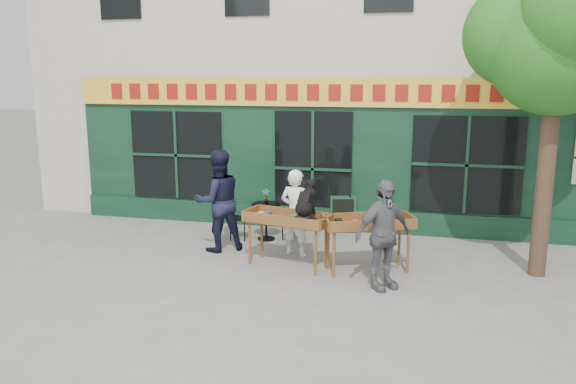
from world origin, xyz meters
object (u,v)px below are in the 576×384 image
(woman, at_px, (295,213))
(man_right, at_px, (383,235))
(dog, at_px, (306,197))
(bistro_table, at_px, (266,214))
(man_left, at_px, (218,201))
(book_cart_center, at_px, (287,221))
(book_cart_right, at_px, (368,225))

(woman, relative_size, man_right, 0.93)
(dog, bearing_deg, bistro_table, 140.25)
(woman, bearing_deg, bistro_table, -33.03)
(bistro_table, bearing_deg, man_left, -127.87)
(book_cart_center, relative_size, dog, 2.67)
(book_cart_right, bearing_deg, man_right, -90.48)
(dog, xyz_separation_m, book_cart_right, (1.07, 0.11, -0.47))
(book_cart_center, height_order, man_right, man_right)
(woman, bearing_deg, book_cart_right, 170.76)
(book_cart_center, bearing_deg, woman, 103.50)
(book_cart_center, distance_m, bistro_table, 1.74)
(woman, height_order, book_cart_right, woman)
(book_cart_center, height_order, man_left, man_left)
(dog, relative_size, bistro_table, 0.79)
(bistro_table, bearing_deg, woman, -46.53)
(bistro_table, relative_size, man_left, 0.39)
(dog, height_order, man_left, man_left)
(dog, relative_size, book_cart_right, 0.37)
(book_cart_right, xyz_separation_m, man_left, (-2.93, 0.55, 0.16))
(woman, height_order, man_right, man_right)
(book_cart_center, height_order, bistro_table, book_cart_center)
(man_right, bearing_deg, book_cart_right, 69.52)
(woman, distance_m, man_right, 2.18)
(bistro_table, bearing_deg, book_cart_right, -33.08)
(book_cart_center, xyz_separation_m, man_right, (1.72, -0.69, 0.06))
(book_cart_right, bearing_deg, man_left, 147.03)
(dog, bearing_deg, man_right, -11.73)
(dog, xyz_separation_m, bistro_table, (-1.17, 1.56, -0.75))
(dog, relative_size, woman, 0.36)
(man_left, bearing_deg, man_right, 120.95)
(dog, xyz_separation_m, man_right, (1.37, -0.64, -0.40))
(dog, xyz_separation_m, man_left, (-1.87, 0.66, -0.31))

